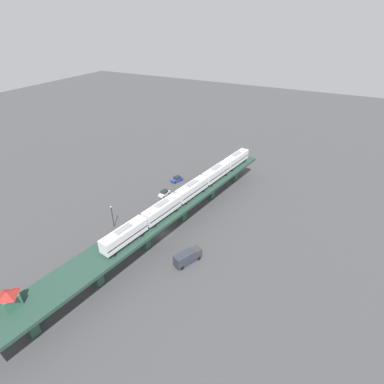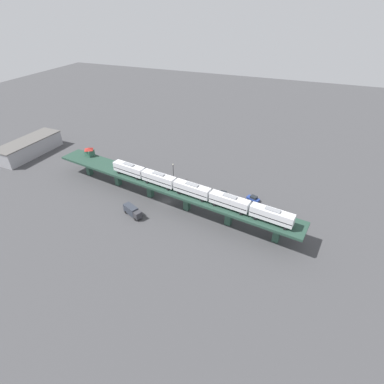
# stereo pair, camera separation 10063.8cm
# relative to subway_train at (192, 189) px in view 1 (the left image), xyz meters

# --- Properties ---
(ground_plane) EXTENTS (400.00, 400.00, 0.00)m
(ground_plane) POSITION_rel_subway_train_xyz_m (3.23, 10.93, -9.51)
(ground_plane) COLOR #424244
(elevated_viaduct) EXTENTS (23.31, 92.14, 6.97)m
(elevated_viaduct) POSITION_rel_subway_train_xyz_m (3.20, 10.77, -3.51)
(elevated_viaduct) COLOR #244135
(elevated_viaduct) RESTS_ON ground
(subway_train) EXTENTS (12.95, 62.02, 4.45)m
(subway_train) POSITION_rel_subway_train_xyz_m (0.00, 0.00, 0.00)
(subway_train) COLOR silver
(subway_train) RESTS_ON elevated_viaduct
(signal_hut) EXTENTS (3.70, 3.70, 3.40)m
(signal_hut) POSITION_rel_subway_train_xyz_m (11.71, 47.45, -0.74)
(signal_hut) COLOR #33604C
(signal_hut) RESTS_ON elevated_viaduct
(street_car_white) EXTENTS (2.26, 4.55, 1.89)m
(street_car_white) POSITION_rel_subway_train_xyz_m (13.53, -6.37, -8.58)
(street_car_white) COLOR silver
(street_car_white) RESTS_ON ground
(street_car_blue) EXTENTS (3.21, 4.75, 1.89)m
(street_car_blue) POSITION_rel_subway_train_xyz_m (14.69, -16.86, -8.58)
(street_car_blue) COLOR #233D93
(street_car_blue) RESTS_ON ground
(street_car_black) EXTENTS (2.65, 4.67, 1.89)m
(street_car_black) POSITION_rel_subway_train_xyz_m (13.63, 30.10, -8.58)
(street_car_black) COLOR black
(street_car_black) RESTS_ON ground
(delivery_truck) EXTENTS (4.97, 7.49, 3.20)m
(delivery_truck) POSITION_rel_subway_train_xyz_m (-7.70, 17.39, -7.75)
(delivery_truck) COLOR #333338
(delivery_truck) RESTS_ON ground
(street_lamp) EXTENTS (0.44, 0.44, 6.94)m
(street_lamp) POSITION_rel_subway_train_xyz_m (17.29, 14.39, -5.41)
(street_lamp) COLOR black
(street_lamp) RESTS_ON ground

